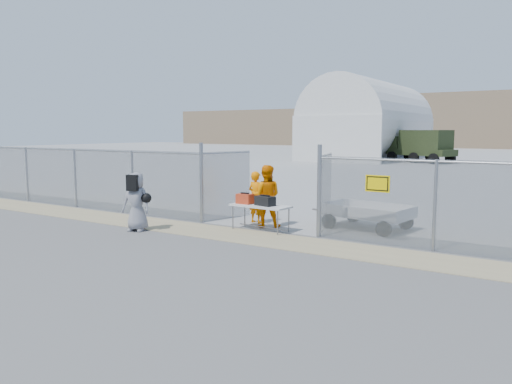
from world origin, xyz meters
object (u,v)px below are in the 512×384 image
Objects in this scene: security_worker_left at (256,197)px; visitor at (136,202)px; security_worker_right at (266,196)px; utility_trailer at (367,216)px; folding_table at (260,218)px.

visitor is at bearing 62.25° from security_worker_left.
security_worker_right is at bearing 157.23° from security_worker_left.
security_worker_left is 0.96× the size of visitor.
security_worker_left reaches higher than utility_trailer.
visitor reaches higher than folding_table.
security_worker_left is 3.63m from visitor.
visitor is 6.71m from utility_trailer.
visitor is at bearing -144.04° from folding_table.
security_worker_right is 1.10× the size of visitor.
visitor is at bearing -136.54° from utility_trailer.
utility_trailer reaches higher than folding_table.
security_worker_right reaches higher than folding_table.
security_worker_right is (-0.13, 0.53, 0.56)m from folding_table.
security_worker_right is 3.76m from visitor.
utility_trailer is at bearing -178.33° from security_worker_right.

